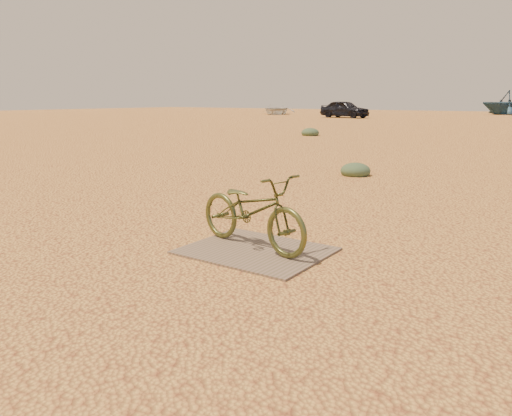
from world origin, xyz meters
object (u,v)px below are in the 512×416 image
Objects in this scene: bicycle at (252,210)px; car at (345,109)px; boat_near_left at (276,109)px; boat_far_left at (505,102)px; plywood_board at (256,251)px.

bicycle is 36.24m from car.
boat_far_left reaches higher than boat_near_left.
car reaches higher than plywood_board.
bicycle is at bearing -78.98° from boat_near_left.
bicycle is 0.38× the size of car.
plywood_board is 36.34m from car.
boat_far_left is (-5.14, 48.62, 0.72)m from bicycle.
boat_far_left is (18.16, 11.57, 0.67)m from boat_near_left.
boat_far_left reaches higher than bicycle.
plywood_board is 43.87m from boat_near_left.
bicycle is (-0.09, 0.06, 0.41)m from plywood_board.
plywood_board is 0.35× the size of car.
boat_near_left is (-23.39, 37.11, 0.46)m from plywood_board.
car is at bearing 34.73° from bicycle.
boat_far_left is at bearing 11.35° from boat_near_left.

